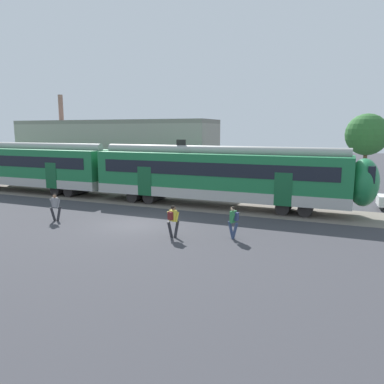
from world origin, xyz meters
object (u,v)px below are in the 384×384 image
(commuter_train, at_px, (27,166))
(pedestrian_yellow, at_px, (173,219))
(pedestrian_grey, at_px, (55,205))
(pedestrian_green, at_px, (233,219))

(commuter_train, bearing_deg, pedestrian_yellow, -24.31)
(commuter_train, xyz_separation_m, pedestrian_grey, (10.37, -7.86, -1.29))
(pedestrian_green, bearing_deg, pedestrian_yellow, -160.92)
(pedestrian_yellow, height_order, pedestrian_green, same)
(pedestrian_grey, bearing_deg, pedestrian_yellow, -3.20)
(commuter_train, relative_size, pedestrian_grey, 33.99)
(pedestrian_grey, xyz_separation_m, pedestrian_green, (10.90, 0.55, 0.03))
(commuter_train, xyz_separation_m, pedestrian_yellow, (18.38, -8.30, -1.26))
(commuter_train, bearing_deg, pedestrian_grey, -37.14)
(commuter_train, distance_m, pedestrian_green, 22.53)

